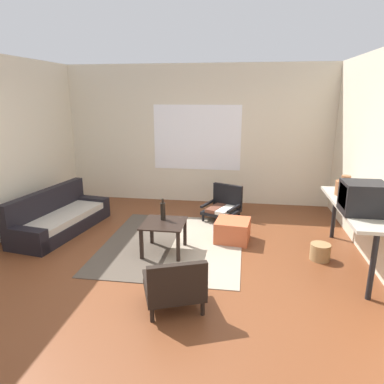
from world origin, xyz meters
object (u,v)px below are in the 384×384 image
at_px(armchair_by_window, 224,205).
at_px(coffee_table, 164,228).
at_px(ottoman_orange, 233,230).
at_px(crt_television, 363,198).
at_px(clay_vase, 345,187).
at_px(glass_bottle, 163,211).
at_px(armchair_striped_foreground, 175,286).
at_px(wicker_basket, 320,252).
at_px(couch, 59,219).
at_px(console_shelf, 353,211).

bearing_deg(armchair_by_window, coffee_table, -115.78).
distance_m(coffee_table, ottoman_orange, 1.09).
bearing_deg(crt_television, clay_vase, 89.77).
bearing_deg(glass_bottle, armchair_striped_foreground, -72.56).
height_order(glass_bottle, wicker_basket, glass_bottle).
height_order(couch, clay_vase, clay_vase).
xyz_separation_m(ottoman_orange, console_shelf, (1.51, -0.51, 0.56)).
bearing_deg(armchair_by_window, glass_bottle, -118.73).
relative_size(couch, ottoman_orange, 3.85).
bearing_deg(coffee_table, crt_television, -6.64).
xyz_separation_m(coffee_table, wicker_basket, (2.10, 0.08, -0.24)).
bearing_deg(clay_vase, glass_bottle, -171.09).
distance_m(clay_vase, glass_bottle, 2.52).
xyz_separation_m(clay_vase, wicker_basket, (-0.33, -0.42, -0.79)).
xyz_separation_m(clay_vase, glass_bottle, (-2.47, -0.39, -0.34)).
relative_size(armchair_by_window, wicker_basket, 2.74).
bearing_deg(couch, clay_vase, -0.34).
height_order(couch, armchair_striped_foreground, couch).
distance_m(couch, clay_vase, 4.34).
relative_size(coffee_table, armchair_striped_foreground, 0.81).
height_order(crt_television, glass_bottle, crt_television).
bearing_deg(armchair_by_window, clay_vase, -30.26).
bearing_deg(crt_television, coffee_table, 173.36).
relative_size(armchair_striped_foreground, clay_vase, 2.71).
bearing_deg(armchair_striped_foreground, glass_bottle, 107.44).
relative_size(armchair_by_window, clay_vase, 2.63).
height_order(armchair_by_window, wicker_basket, armchair_by_window).
bearing_deg(glass_bottle, clay_vase, 8.91).
xyz_separation_m(couch, armchair_striped_foreground, (2.26, -1.85, 0.06)).
distance_m(couch, armchair_by_window, 2.75).
distance_m(coffee_table, armchair_striped_foreground, 1.39).
bearing_deg(crt_television, armchair_striped_foreground, -152.59).
bearing_deg(coffee_table, wicker_basket, 2.27).
distance_m(coffee_table, glass_bottle, 0.24).
xyz_separation_m(armchair_striped_foreground, clay_vase, (2.02, 1.83, 0.63)).
height_order(armchair_striped_foreground, clay_vase, clay_vase).
bearing_deg(couch, armchair_striped_foreground, -39.31).
height_order(coffee_table, crt_television, crt_television).
relative_size(coffee_table, armchair_by_window, 0.84).
bearing_deg(crt_television, glass_bottle, 170.89).
xyz_separation_m(ottoman_orange, crt_television, (1.51, -0.83, 0.82)).
bearing_deg(couch, crt_television, -10.70).
relative_size(armchair_striped_foreground, glass_bottle, 2.45).
bearing_deg(armchair_striped_foreground, clay_vase, 42.17).
bearing_deg(armchair_striped_foreground, ottoman_orange, 74.92).
bearing_deg(ottoman_orange, console_shelf, -18.61).
bearing_deg(coffee_table, armchair_striped_foreground, -72.58).
distance_m(console_shelf, clay_vase, 0.50).
xyz_separation_m(coffee_table, armchair_striped_foreground, (0.42, -1.33, -0.09)).
distance_m(armchair_striped_foreground, ottoman_orange, 1.95).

